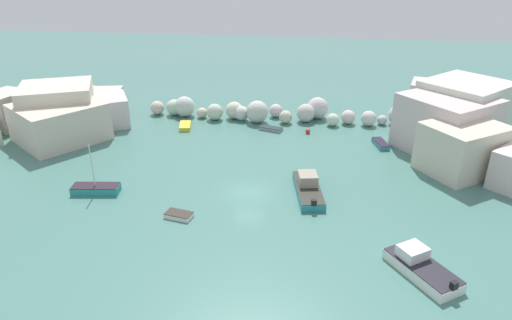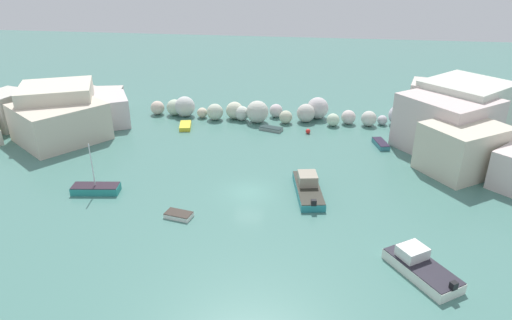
# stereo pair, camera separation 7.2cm
# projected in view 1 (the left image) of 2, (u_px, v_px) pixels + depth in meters

# --- Properties ---
(cove_water) EXTENTS (160.00, 160.00, 0.00)m
(cove_water) POSITION_uv_depth(u_px,v_px,m) (249.00, 192.00, 41.52)
(cove_water) COLOR #487B71
(cove_water) RESTS_ON ground
(cliff_headland_left) EXTENTS (20.08, 20.00, 5.77)m
(cliff_headland_left) POSITION_uv_depth(u_px,v_px,m) (60.00, 113.00, 55.01)
(cliff_headland_left) COLOR beige
(cliff_headland_left) RESTS_ON ground
(cliff_headland_right) EXTENTS (15.50, 24.39, 6.73)m
(cliff_headland_right) POSITION_uv_depth(u_px,v_px,m) (458.00, 120.00, 50.69)
(cliff_headland_right) COLOR silver
(cliff_headland_right) RESTS_ON ground
(rock_breakwater) EXTENTS (34.63, 5.38, 2.78)m
(rock_breakwater) POSITION_uv_depth(u_px,v_px,m) (282.00, 112.00, 58.35)
(rock_breakwater) COLOR beige
(rock_breakwater) RESTS_ON ground
(channel_buoy) EXTENTS (0.57, 0.57, 0.57)m
(channel_buoy) POSITION_uv_depth(u_px,v_px,m) (308.00, 131.00, 54.59)
(channel_buoy) COLOR red
(channel_buoy) RESTS_ON cove_water
(moored_boat_0) EXTENTS (3.21, 6.83, 1.69)m
(moored_boat_0) POSITION_uv_depth(u_px,v_px,m) (308.00, 187.00, 41.23)
(moored_boat_0) COLOR teal
(moored_boat_0) RESTS_ON cove_water
(moored_boat_1) EXTENTS (4.91, 5.71, 1.60)m
(moored_boat_1) POSITION_uv_depth(u_px,v_px,m) (421.00, 266.00, 31.00)
(moored_boat_1) COLOR white
(moored_boat_1) RESTS_ON cove_water
(moored_boat_2) EXTENTS (2.41, 1.62, 0.42)m
(moored_boat_2) POSITION_uv_depth(u_px,v_px,m) (179.00, 215.00, 37.61)
(moored_boat_2) COLOR white
(moored_boat_2) RESTS_ON cove_water
(moored_boat_3) EXTENTS (1.77, 3.10, 0.54)m
(moored_boat_3) POSITION_uv_depth(u_px,v_px,m) (381.00, 144.00, 51.13)
(moored_boat_3) COLOR teal
(moored_boat_3) RESTS_ON cove_water
(moored_boat_4) EXTENTS (4.35, 2.01, 4.77)m
(moored_boat_4) POSITION_uv_depth(u_px,v_px,m) (96.00, 189.00, 41.33)
(moored_boat_4) COLOR teal
(moored_boat_4) RESTS_ON cove_water
(moored_boat_5) EXTENTS (1.87, 2.97, 0.50)m
(moored_boat_5) POSITION_uv_depth(u_px,v_px,m) (185.00, 126.00, 56.28)
(moored_boat_5) COLOR yellow
(moored_boat_5) RESTS_ON cove_water
(moored_boat_6) EXTENTS (2.95, 1.91, 0.42)m
(moored_boat_6) POSITION_uv_depth(u_px,v_px,m) (271.00, 129.00, 55.55)
(moored_boat_6) COLOR gray
(moored_boat_6) RESTS_ON cove_water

